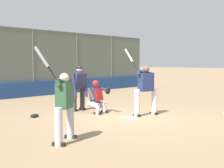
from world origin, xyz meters
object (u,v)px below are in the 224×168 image
object	(u,v)px
baseball_loose	(224,114)
batter_on_deck	(64,105)
fielding_glove_on_dirt	(34,116)
umpire_home	(79,87)
batter_at_plate	(146,89)
catcher_behind_plate	(97,96)

from	to	relation	value
baseball_loose	batter_on_deck	bearing A→B (deg)	-10.80
fielding_glove_on_dirt	umpire_home	bearing A→B (deg)	179.00
batter_on_deck	fielding_glove_on_dirt	xyz separation A→B (m)	(-1.34, -3.24, -0.80)
batter_at_plate	batter_on_deck	xyz separation A→B (m)	(4.10, 0.76, -0.06)
fielding_glove_on_dirt	baseball_loose	size ratio (longest dim) A/B	4.17
baseball_loose	catcher_behind_plate	bearing A→B (deg)	-51.03
batter_on_deck	batter_at_plate	bearing A→B (deg)	161.41
batter_on_deck	fielding_glove_on_dirt	bearing A→B (deg)	-141.52
umpire_home	baseball_loose	bearing A→B (deg)	125.77
baseball_loose	umpire_home	bearing A→B (deg)	-57.21
batter_at_plate	catcher_behind_plate	distance (m)	1.74
batter_at_plate	umpire_home	bearing A→B (deg)	-56.60
batter_on_deck	catcher_behind_plate	bearing A→B (deg)	-174.51
catcher_behind_plate	fielding_glove_on_dirt	xyz separation A→B (m)	(1.96, -0.97, -0.56)
batter_on_deck	fielding_glove_on_dirt	size ratio (longest dim) A/B	6.99
catcher_behind_plate	fielding_glove_on_dirt	size ratio (longest dim) A/B	3.81
umpire_home	fielding_glove_on_dirt	distance (m)	2.09
umpire_home	catcher_behind_plate	bearing A→B (deg)	95.22
batter_on_deck	baseball_loose	xyz separation A→B (m)	(-6.06, 1.16, -0.82)
fielding_glove_on_dirt	baseball_loose	world-z (taller)	fielding_glove_on_dirt
catcher_behind_plate	umpire_home	size ratio (longest dim) A/B	0.71
baseball_loose	fielding_glove_on_dirt	bearing A→B (deg)	-42.90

